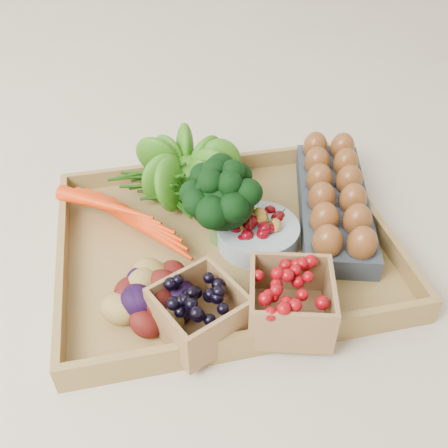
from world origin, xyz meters
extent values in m
plane|color=beige|center=(0.00, 0.00, 0.00)|extent=(4.00, 4.00, 0.00)
cube|color=olive|center=(0.00, 0.00, 0.01)|extent=(0.55, 0.45, 0.01)
sphere|color=#23590D|center=(-0.04, 0.16, 0.08)|extent=(0.13, 0.13, 0.13)
cylinder|color=#8C9EA5|center=(0.06, -0.01, 0.03)|extent=(0.14, 0.14, 0.04)
cube|color=#333941|center=(0.21, 0.04, 0.04)|extent=(0.21, 0.36, 0.04)
cube|color=black|center=(-0.07, -0.17, 0.05)|extent=(0.15, 0.15, 0.08)
cube|color=maroon|center=(0.06, -0.18, 0.06)|extent=(0.15, 0.15, 0.08)
camera|label=1|loc=(-0.14, -0.62, 0.60)|focal=40.00mm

